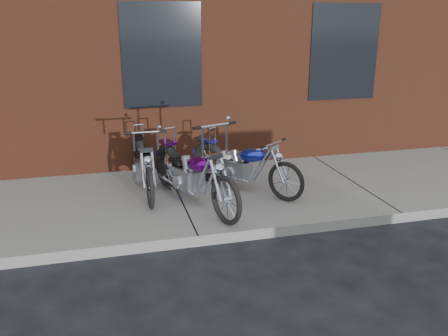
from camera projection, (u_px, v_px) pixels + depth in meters
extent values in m
plane|color=#282832|center=(198.00, 247.00, 6.15)|extent=(120.00, 120.00, 0.00)
cube|color=gray|center=(179.00, 200.00, 7.51)|extent=(22.00, 3.00, 0.15)
torus|color=black|center=(173.00, 169.00, 7.55)|extent=(0.39, 0.77, 0.77)
torus|color=black|center=(233.00, 204.00, 6.24)|extent=(0.30, 0.68, 0.69)
cube|color=gray|center=(195.00, 181.00, 7.01)|extent=(0.42, 0.50, 0.32)
ellipsoid|color=#54076E|center=(205.00, 167.00, 6.68)|extent=(0.45, 0.64, 0.33)
cube|color=black|center=(185.00, 163.00, 7.16)|extent=(0.34, 0.37, 0.06)
cylinder|color=silver|center=(227.00, 181.00, 6.26)|extent=(0.14, 0.30, 0.57)
cylinder|color=silver|center=(222.00, 127.00, 6.15)|extent=(0.56, 0.22, 0.03)
cylinder|color=silver|center=(175.00, 146.00, 7.36)|extent=(0.03, 0.03, 0.51)
cylinder|color=silver|center=(194.00, 184.00, 7.31)|extent=(0.37, 0.92, 0.05)
torus|color=black|center=(215.00, 163.00, 7.97)|extent=(0.53, 0.63, 0.69)
torus|color=black|center=(294.00, 183.00, 7.10)|extent=(0.44, 0.54, 0.63)
cube|color=gray|center=(245.00, 171.00, 7.62)|extent=(0.45, 0.47, 0.29)
ellipsoid|color=#1E2CC4|center=(260.00, 157.00, 7.37)|extent=(0.52, 0.57, 0.30)
cube|color=silver|center=(233.00, 156.00, 7.70)|extent=(0.35, 0.36, 0.06)
cylinder|color=silver|center=(288.00, 166.00, 7.09)|extent=(0.20, 0.24, 0.52)
cylinder|color=silver|center=(282.00, 145.00, 7.07)|extent=(0.44, 0.35, 0.03)
cylinder|color=silver|center=(219.00, 143.00, 7.82)|extent=(0.03, 0.03, 0.46)
cylinder|color=silver|center=(239.00, 174.00, 7.86)|extent=(0.57, 0.71, 0.05)
torus|color=black|center=(141.00, 159.00, 8.18)|extent=(0.14, 0.70, 0.69)
torus|color=black|center=(151.00, 191.00, 6.80)|extent=(0.07, 0.63, 0.63)
cube|color=gray|center=(144.00, 171.00, 7.62)|extent=(0.27, 0.39, 0.29)
ellipsoid|color=black|center=(145.00, 159.00, 7.28)|extent=(0.26, 0.53, 0.30)
cube|color=black|center=(142.00, 155.00, 7.79)|extent=(0.23, 0.27, 0.06)
cylinder|color=silver|center=(149.00, 172.00, 6.83)|extent=(0.04, 0.28, 0.52)
cylinder|color=silver|center=(147.00, 134.00, 6.79)|extent=(0.53, 0.04, 0.03)
cylinder|color=silver|center=(140.00, 140.00, 8.00)|extent=(0.02, 0.02, 0.46)
cylinder|color=silver|center=(150.00, 173.00, 7.88)|extent=(0.06, 0.87, 0.05)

